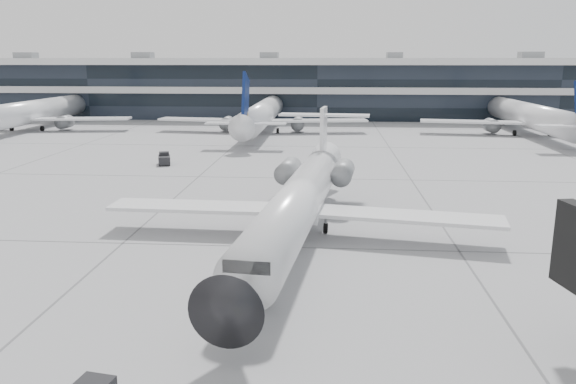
{
  "coord_description": "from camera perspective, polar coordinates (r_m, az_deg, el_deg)",
  "views": [
    {
      "loc": [
        2.39,
        -31.48,
        10.78
      ],
      "look_at": [
        -0.21,
        3.25,
        2.6
      ],
      "focal_mm": 35.0,
      "sensor_mm": 36.0,
      "label": 1
    }
  ],
  "objects": [
    {
      "name": "traffic_cone",
      "position": [
        42.0,
        -11.55,
        -1.55
      ],
      "size": [
        0.43,
        0.43,
        0.57
      ],
      "rotation": [
        0.0,
        0.0,
        -0.1
      ],
      "color": "#F33F0C",
      "rests_on": "ground"
    },
    {
      "name": "bg_jet_left",
      "position": [
        99.2,
        -24.42,
        5.8
      ],
      "size": [
        32.0,
        40.0,
        9.6
      ],
      "primitive_type": null,
      "color": "white",
      "rests_on": "ground"
    },
    {
      "name": "bg_jet_right",
      "position": [
        92.04,
        23.12,
        5.43
      ],
      "size": [
        32.0,
        40.0,
        9.6
      ],
      "primitive_type": null,
      "color": "white",
      "rests_on": "ground"
    },
    {
      "name": "ground",
      "position": [
        33.36,
        -0.06,
        -5.64
      ],
      "size": [
        220.0,
        220.0,
        0.0
      ],
      "primitive_type": "plane",
      "color": "gray",
      "rests_on": "ground"
    },
    {
      "name": "bg_jet_center",
      "position": [
        87.77,
        -2.57,
        6.15
      ],
      "size": [
        32.0,
        40.0,
        9.6
      ],
      "primitive_type": null,
      "color": "white",
      "rests_on": "ground"
    },
    {
      "name": "far_tug",
      "position": [
        60.99,
        -12.46,
        3.28
      ],
      "size": [
        1.76,
        2.32,
        1.31
      ],
      "rotation": [
        0.0,
        0.0,
        0.29
      ],
      "color": "black",
      "rests_on": "ground"
    },
    {
      "name": "regional_jet",
      "position": [
        34.57,
        1.16,
        -0.78
      ],
      "size": [
        24.6,
        30.72,
        7.09
      ],
      "rotation": [
        0.0,
        0.0,
        -0.1
      ],
      "color": "silver",
      "rests_on": "ground"
    },
    {
      "name": "terminal",
      "position": [
        113.65,
        3.12,
        10.28
      ],
      "size": [
        170.0,
        22.0,
        10.0
      ],
      "primitive_type": "cube",
      "color": "black",
      "rests_on": "ground"
    }
  ]
}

